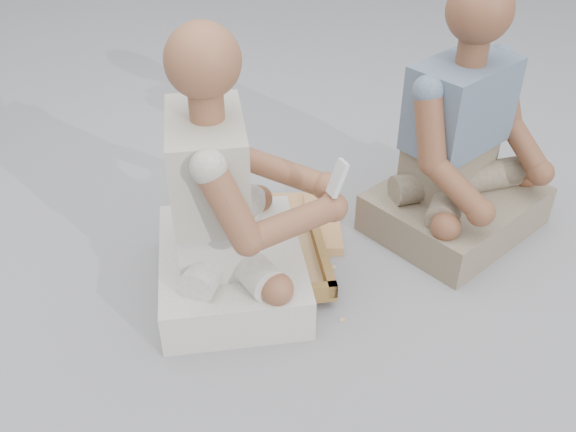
{
  "coord_description": "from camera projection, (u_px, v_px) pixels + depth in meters",
  "views": [
    {
      "loc": [
        -0.18,
        -1.54,
        1.55
      ],
      "look_at": [
        -0.0,
        0.19,
        0.3
      ],
      "focal_mm": 40.0,
      "sensor_mm": 36.0,
      "label": 1
    }
  ],
  "objects": [
    {
      "name": "craftsman",
      "position": [
        226.0,
        211.0,
        2.12
      ],
      "size": [
        0.65,
        0.64,
        0.96
      ],
      "rotation": [
        0.0,
        0.0,
        -1.52
      ],
      "color": "silver",
      "rests_on": "ground"
    },
    {
      "name": "wood_chip_2",
      "position": [
        333.0,
        267.0,
        2.39
      ],
      "size": [
        0.02,
        0.02,
        0.0
      ],
      "primitive_type": "cube",
      "rotation": [
        0.0,
        0.0,
        0.03
      ],
      "color": "tan",
      "rests_on": "ground"
    },
    {
      "name": "chisel_0",
      "position": [
        259.0,
        267.0,
        2.27
      ],
      "size": [
        0.22,
        0.03,
        0.02
      ],
      "rotation": [
        0.0,
        0.0,
        0.05
      ],
      "color": "silver",
      "rests_on": "tool_tray"
    },
    {
      "name": "wood_chip_1",
      "position": [
        222.0,
        250.0,
        2.47
      ],
      "size": [
        0.02,
        0.02,
        0.0
      ],
      "primitive_type": "cube",
      "rotation": [
        0.0,
        0.0,
        1.18
      ],
      "color": "tan",
      "rests_on": "ground"
    },
    {
      "name": "chisel_9",
      "position": [
        249.0,
        269.0,
        2.28
      ],
      "size": [
        0.22,
        0.04,
        0.02
      ],
      "rotation": [
        0.0,
        0.0,
        -0.11
      ],
      "color": "silver",
      "rests_on": "tool_tray"
    },
    {
      "name": "chisel_1",
      "position": [
        257.0,
        257.0,
        2.31
      ],
      "size": [
        0.07,
        0.22,
        0.02
      ],
      "rotation": [
        0.0,
        0.0,
        1.35
      ],
      "color": "silver",
      "rests_on": "tool_tray"
    },
    {
      "name": "wood_chip_9",
      "position": [
        258.0,
        253.0,
        2.46
      ],
      "size": [
        0.02,
        0.02,
        0.0
      ],
      "primitive_type": "cube",
      "rotation": [
        0.0,
        0.0,
        1.25
      ],
      "color": "tan",
      "rests_on": "ground"
    },
    {
      "name": "companion",
      "position": [
        461.0,
        154.0,
        2.43
      ],
      "size": [
        0.8,
        0.77,
        0.98
      ],
      "rotation": [
        0.0,
        0.0,
        3.77
      ],
      "color": "gray",
      "rests_on": "ground"
    },
    {
      "name": "ground",
      "position": [
        295.0,
        320.0,
        2.17
      ],
      "size": [
        60.0,
        60.0,
        0.0
      ],
      "primitive_type": "plane",
      "color": "gray",
      "rests_on": "ground"
    },
    {
      "name": "wood_chip_0",
      "position": [
        282.0,
        275.0,
        2.35
      ],
      "size": [
        0.02,
        0.02,
        0.0
      ],
      "primitive_type": "cube",
      "rotation": [
        0.0,
        0.0,
        0.97
      ],
      "color": "tan",
      "rests_on": "ground"
    },
    {
      "name": "tool_tray",
      "position": [
        254.0,
        264.0,
        2.31
      ],
      "size": [
        0.54,
        0.44,
        0.07
      ],
      "rotation": [
        0.0,
        0.0,
        0.04
      ],
      "color": "brown",
      "rests_on": "carved_panel"
    },
    {
      "name": "wood_chip_5",
      "position": [
        303.0,
        213.0,
        2.68
      ],
      "size": [
        0.02,
        0.02,
        0.0
      ],
      "primitive_type": "cube",
      "rotation": [
        0.0,
        0.0,
        2.36
      ],
      "color": "tan",
      "rests_on": "ground"
    },
    {
      "name": "chisel_6",
      "position": [
        286.0,
        248.0,
        2.36
      ],
      "size": [
        0.2,
        0.12,
        0.02
      ],
      "rotation": [
        0.0,
        0.0,
        -0.52
      ],
      "color": "silver",
      "rests_on": "tool_tray"
    },
    {
      "name": "wood_chip_7",
      "position": [
        213.0,
        314.0,
        2.19
      ],
      "size": [
        0.02,
        0.02,
        0.0
      ],
      "primitive_type": "cube",
      "rotation": [
        0.0,
        0.0,
        0.15
      ],
      "color": "tan",
      "rests_on": "ground"
    },
    {
      "name": "chisel_4",
      "position": [
        266.0,
        259.0,
        2.3
      ],
      "size": [
        0.22,
        0.08,
        0.02
      ],
      "rotation": [
        0.0,
        0.0,
        -0.3
      ],
      "color": "silver",
      "rests_on": "tool_tray"
    },
    {
      "name": "chisel_8",
      "position": [
        259.0,
        232.0,
        2.45
      ],
      "size": [
        0.11,
        0.21,
        0.02
      ],
      "rotation": [
        0.0,
        0.0,
        1.15
      ],
      "color": "silver",
      "rests_on": "tool_tray"
    },
    {
      "name": "chisel_5",
      "position": [
        253.0,
        251.0,
        2.34
      ],
      "size": [
        0.13,
        0.2,
        0.02
      ],
      "rotation": [
        0.0,
        0.0,
        1.01
      ],
      "color": "silver",
      "rests_on": "tool_tray"
    },
    {
      "name": "chisel_11",
      "position": [
        281.0,
        257.0,
        2.33
      ],
      "size": [
        0.14,
        0.19,
        0.02
      ],
      "rotation": [
        0.0,
        0.0,
        -0.97
      ],
      "color": "silver",
      "rests_on": "tool_tray"
    },
    {
      "name": "chisel_3",
      "position": [
        247.0,
        263.0,
        2.3
      ],
      "size": [
        0.21,
        0.09,
        0.02
      ],
      "rotation": [
        0.0,
        0.0,
        0.33
      ],
      "color": "silver",
      "rests_on": "tool_tray"
    },
    {
      "name": "wood_chip_8",
      "position": [
        277.0,
        290.0,
        2.29
      ],
      "size": [
        0.02,
        0.02,
        0.0
      ],
      "primitive_type": "cube",
      "rotation": [
        0.0,
        0.0,
        0.97
      ],
      "color": "tan",
      "rests_on": "ground"
    },
    {
      "name": "chisel_2",
      "position": [
        286.0,
        272.0,
        2.26
      ],
      "size": [
        0.19,
        0.15,
        0.02
      ],
      "rotation": [
        0.0,
        0.0,
        -0.66
      ],
      "color": "silver",
      "rests_on": "tool_tray"
    },
    {
      "name": "chisel_7",
      "position": [
        246.0,
        239.0,
        2.4
      ],
      "size": [
        0.14,
        0.19,
        0.02
      ],
      "rotation": [
        0.0,
        0.0,
        0.99
      ],
      "color": "silver",
      "rests_on": "tool_tray"
    },
    {
      "name": "wood_chip_6",
      "position": [
        342.0,
        320.0,
        2.17
      ],
      "size": [
        0.02,
        0.02,
        0.0
      ],
      "primitive_type": "cube",
      "rotation": [
        0.0,
        0.0,
        0.02
      ],
      "color": "tan",
      "rests_on": "ground"
    },
    {
      "name": "wood_chip_3",
      "position": [
        267.0,
        251.0,
        2.47
      ],
      "size": [
        0.02,
        0.02,
        0.0
      ],
      "primitive_type": "cube",
      "rotation": [
        0.0,
        0.0,
        2.48
      ],
      "color": "tan",
      "rests_on": "ground"
    },
    {
      "name": "wood_chip_4",
      "position": [
        300.0,
        314.0,
        2.19
      ],
      "size": [
        0.02,
        0.02,
        0.0
      ],
      "primitive_type": "cube",
      "rotation": [
        0.0,
        0.0,
        1.69
      ],
      "color": "tan",
      "rests_on": "ground"
    },
    {
      "name": "chisel_10",
      "position": [
        266.0,
        257.0,
        2.31
      ],
      "size": [
        0.22,
        0.04,
        0.02
      ],
      "rotation": [
        0.0,
        0.0,
        -0.1
      ],
      "color": "silver",
      "rests_on": "tool_tray"
    },
    {
      "name": "carved_panel",
      "position": [
        267.0,
        223.0,
        2.58
      ],
      "size": [
        0.61,
        0.43,
        0.04
      ],
      "primitive_type": "cube",
      "rotation": [
        0.0,
        0.0,
        -0.07
      ],
      "color": "#AA6C42",
      "rests_on": "ground"
    },
    {
      "name": "mobile_phone",
      "position": [
        338.0,
        178.0,
        2.03
      ],
      "size": [
        0.07,
        0.07,
        0.12
      ],
      "rotation": [
        -0.35,
        0.0,
        -1.24
      ],
      "color": "silver",
      "rests_on": "craftsman"
    }
  ]
}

